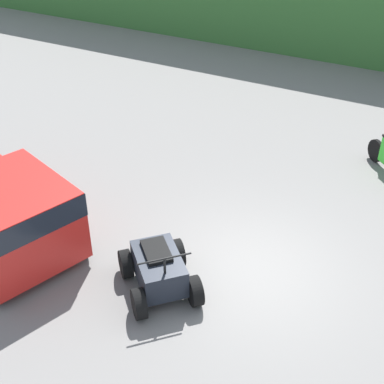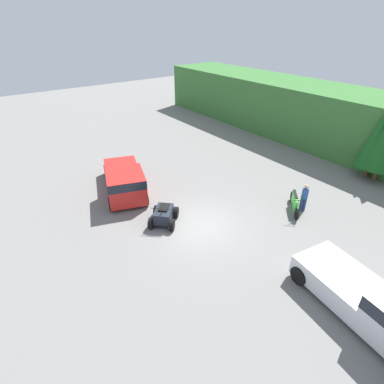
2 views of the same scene
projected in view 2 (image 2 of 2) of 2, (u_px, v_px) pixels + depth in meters
ground_plane at (200, 226)px, 15.88m from camera, size 80.00×80.00×0.00m
hillside_backdrop at (366, 127)px, 22.90m from camera, size 44.00×6.00×4.60m
tree_left at (378, 139)px, 19.42m from camera, size 2.05×2.05×4.66m
pickup_truck_red at (124, 180)px, 18.32m from camera, size 5.89×3.81×1.82m
pickup_truck_second at (384, 308)px, 10.27m from camera, size 5.75×3.01×1.82m
dirt_bike at (295, 203)px, 16.96m from camera, size 1.80×1.80×1.16m
quad_atv at (164, 215)px, 15.92m from camera, size 2.22×2.21×1.20m
rider_person at (304, 197)px, 16.69m from camera, size 0.48×0.48×1.67m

